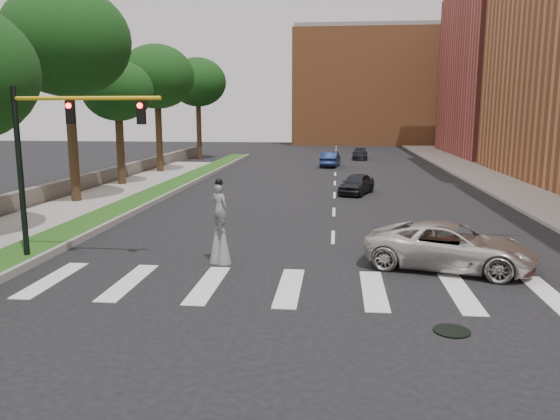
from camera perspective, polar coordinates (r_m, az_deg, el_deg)
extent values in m
plane|color=black|center=(16.01, 5.33, -9.34)|extent=(160.00, 160.00, 0.00)
cube|color=#1D4714|center=(37.32, -12.24, 1.99)|extent=(2.00, 60.00, 0.25)
cube|color=gray|center=(37.01, -10.69, 2.00)|extent=(0.20, 60.00, 0.28)
cube|color=gray|center=(29.50, -23.85, -0.90)|extent=(4.00, 60.00, 0.18)
cube|color=gray|center=(42.29, 22.95, 2.32)|extent=(5.00, 90.00, 0.18)
cube|color=#58534B|center=(41.12, -18.71, 3.03)|extent=(0.50, 56.00, 1.10)
cylinder|color=black|center=(14.44, 17.50, -11.96)|extent=(0.90, 0.90, 0.04)
cube|color=#AE4A40|center=(72.62, 24.13, 13.09)|extent=(16.00, 22.00, 20.00)
cube|color=#AF6337|center=(93.34, 9.78, 12.40)|extent=(26.00, 14.00, 18.00)
cylinder|color=black|center=(21.33, -25.48, 3.19)|extent=(0.20, 0.20, 6.20)
cylinder|color=gold|center=(19.98, -19.59, 10.95)|extent=(5.20, 0.14, 0.14)
cube|color=black|center=(20.24, -21.06, 9.43)|extent=(0.28, 0.18, 0.75)
cylinder|color=#FF0C0C|center=(20.15, -21.23, 10.13)|extent=(0.18, 0.06, 0.18)
cube|color=black|center=(19.25, -14.31, 9.78)|extent=(0.28, 0.18, 0.75)
cylinder|color=#FF0C0C|center=(19.15, -14.44, 10.52)|extent=(0.18, 0.06, 0.18)
cylinder|color=#312113|center=(19.53, -5.90, -3.95)|extent=(0.07, 0.07, 1.16)
cylinder|color=#312113|center=(19.72, -6.65, -3.83)|extent=(0.07, 0.07, 1.16)
cone|color=slate|center=(19.49, -5.90, -3.54)|extent=(0.52, 0.52, 1.45)
cone|color=slate|center=(19.68, -6.66, -3.42)|extent=(0.52, 0.52, 1.45)
imported|color=slate|center=(19.32, -6.36, 0.25)|extent=(0.74, 0.63, 1.71)
sphere|color=black|center=(19.18, -6.41, 2.94)|extent=(0.26, 0.26, 0.26)
cylinder|color=black|center=(19.19, -6.41, 2.79)|extent=(0.34, 0.34, 0.02)
cube|color=yellow|center=(19.36, -6.14, 1.68)|extent=(0.22, 0.05, 0.10)
imported|color=beige|center=(19.68, 17.30, -3.64)|extent=(6.18, 4.11, 1.58)
imported|color=black|center=(36.06, 8.01, 2.72)|extent=(2.79, 4.25, 1.34)
imported|color=#16244F|center=(53.67, 5.29, 5.30)|extent=(2.01, 4.56, 1.46)
imported|color=black|center=(62.35, 8.35, 5.82)|extent=(1.85, 4.20, 1.20)
cylinder|color=#312113|center=(33.89, -20.86, 6.83)|extent=(0.56, 0.56, 7.42)
ellipsoid|color=black|center=(34.07, -21.48, 16.10)|extent=(7.20, 7.20, 6.12)
cylinder|color=#312113|center=(40.91, -16.34, 6.25)|extent=(0.56, 0.56, 5.54)
ellipsoid|color=black|center=(40.86, -16.63, 11.87)|extent=(4.99, 4.99, 4.24)
cylinder|color=#312113|center=(48.77, -12.53, 7.67)|extent=(0.56, 0.56, 6.66)
ellipsoid|color=black|center=(48.81, -12.76, 13.44)|extent=(6.35, 6.35, 5.40)
cylinder|color=#312113|center=(62.32, -8.47, 8.45)|extent=(0.56, 0.56, 6.94)
ellipsoid|color=black|center=(62.37, -8.59, 13.08)|extent=(6.26, 6.26, 5.32)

